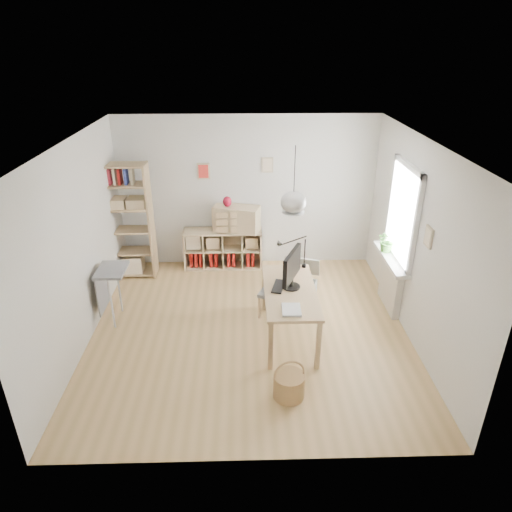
{
  "coord_description": "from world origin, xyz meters",
  "views": [
    {
      "loc": [
        -0.06,
        -5.48,
        3.85
      ],
      "look_at": [
        0.1,
        0.3,
        1.05
      ],
      "focal_mm": 32.0,
      "sensor_mm": 36.0,
      "label": 1
    }
  ],
  "objects_px": {
    "chair": "(274,289)",
    "monitor": "(292,268)",
    "cube_shelf": "(222,251)",
    "storage_chest": "(299,286)",
    "desk": "(290,296)",
    "drawer_chest": "(237,219)",
    "tall_bookshelf": "(127,217)"
  },
  "relations": [
    {
      "from": "cube_shelf",
      "to": "chair",
      "type": "height_order",
      "value": "chair"
    },
    {
      "from": "tall_bookshelf",
      "to": "cube_shelf",
      "type": "bearing_deg",
      "value": 10.19
    },
    {
      "from": "tall_bookshelf",
      "to": "monitor",
      "type": "xyz_separation_m",
      "value": [
        2.61,
        -1.88,
        -0.04
      ]
    },
    {
      "from": "tall_bookshelf",
      "to": "monitor",
      "type": "bearing_deg",
      "value": -35.75
    },
    {
      "from": "chair",
      "to": "monitor",
      "type": "distance_m",
      "value": 0.84
    },
    {
      "from": "monitor",
      "to": "drawer_chest",
      "type": "bearing_deg",
      "value": 133.07
    },
    {
      "from": "monitor",
      "to": "cube_shelf",
      "type": "bearing_deg",
      "value": 138.97
    },
    {
      "from": "cube_shelf",
      "to": "drawer_chest",
      "type": "relative_size",
      "value": 1.78
    },
    {
      "from": "cube_shelf",
      "to": "drawer_chest",
      "type": "xyz_separation_m",
      "value": [
        0.28,
        -0.04,
        0.65
      ]
    },
    {
      "from": "storage_chest",
      "to": "drawer_chest",
      "type": "bearing_deg",
      "value": 148.81
    },
    {
      "from": "desk",
      "to": "cube_shelf",
      "type": "height_order",
      "value": "desk"
    },
    {
      "from": "monitor",
      "to": "chair",
      "type": "bearing_deg",
      "value": 134.03
    },
    {
      "from": "drawer_chest",
      "to": "desk",
      "type": "bearing_deg",
      "value": -54.66
    },
    {
      "from": "desk",
      "to": "monitor",
      "type": "xyz_separation_m",
      "value": [
        0.02,
        0.07,
        0.4
      ]
    },
    {
      "from": "desk",
      "to": "tall_bookshelf",
      "type": "distance_m",
      "value": 3.27
    },
    {
      "from": "desk",
      "to": "drawer_chest",
      "type": "relative_size",
      "value": 1.9
    },
    {
      "from": "tall_bookshelf",
      "to": "storage_chest",
      "type": "bearing_deg",
      "value": -17.26
    },
    {
      "from": "tall_bookshelf",
      "to": "storage_chest",
      "type": "height_order",
      "value": "tall_bookshelf"
    },
    {
      "from": "tall_bookshelf",
      "to": "storage_chest",
      "type": "distance_m",
      "value": 3.11
    },
    {
      "from": "tall_bookshelf",
      "to": "chair",
      "type": "xyz_separation_m",
      "value": [
        2.41,
        -1.36,
        -0.66
      ]
    },
    {
      "from": "tall_bookshelf",
      "to": "chair",
      "type": "height_order",
      "value": "tall_bookshelf"
    },
    {
      "from": "desk",
      "to": "cube_shelf",
      "type": "xyz_separation_m",
      "value": [
        -1.02,
        2.23,
        -0.36
      ]
    },
    {
      "from": "cube_shelf",
      "to": "tall_bookshelf",
      "type": "distance_m",
      "value": 1.77
    },
    {
      "from": "chair",
      "to": "storage_chest",
      "type": "xyz_separation_m",
      "value": [
        0.44,
        0.47,
        -0.23
      ]
    },
    {
      "from": "monitor",
      "to": "drawer_chest",
      "type": "relative_size",
      "value": 0.75
    },
    {
      "from": "cube_shelf",
      "to": "monitor",
      "type": "xyz_separation_m",
      "value": [
        1.04,
        -2.16,
        0.75
      ]
    },
    {
      "from": "chair",
      "to": "drawer_chest",
      "type": "height_order",
      "value": "drawer_chest"
    },
    {
      "from": "cube_shelf",
      "to": "storage_chest",
      "type": "distance_m",
      "value": 1.74
    },
    {
      "from": "cube_shelf",
      "to": "drawer_chest",
      "type": "bearing_deg",
      "value": -8.44
    },
    {
      "from": "cube_shelf",
      "to": "tall_bookshelf",
      "type": "bearing_deg",
      "value": -169.81
    },
    {
      "from": "desk",
      "to": "monitor",
      "type": "relative_size",
      "value": 2.54
    },
    {
      "from": "tall_bookshelf",
      "to": "drawer_chest",
      "type": "distance_m",
      "value": 1.86
    }
  ]
}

